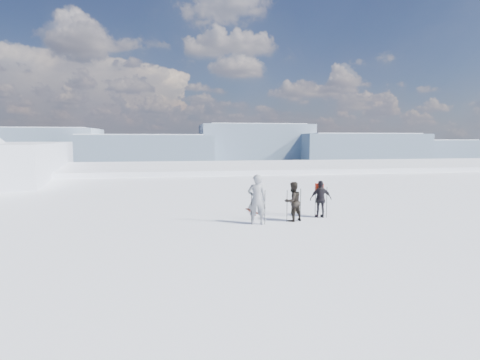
# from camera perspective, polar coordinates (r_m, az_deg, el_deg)

# --- Properties ---
(lake_basin) EXTENTS (820.00, 820.00, 71.62)m
(lake_basin) POSITION_cam_1_polar(r_m,az_deg,el_deg) (43.02, -3.66, -7.03)
(lake_basin) COLOR white
(lake_basin) RESTS_ON ground
(far_mountain_range) EXTENTS (770.00, 110.00, 53.00)m
(far_mountain_range) POSITION_cam_1_polar(r_m,az_deg,el_deg) (467.78, -5.86, 4.90)
(far_mountain_range) COLOR slate
(far_mountain_range) RESTS_ON ground
(skier_grey) EXTENTS (0.80, 0.59, 1.99)m
(skier_grey) POSITION_cam_1_polar(r_m,az_deg,el_deg) (14.79, 2.57, -2.97)
(skier_grey) COLOR gray
(skier_grey) RESTS_ON ground
(skier_dark) EXTENTS (0.96, 0.86, 1.63)m
(skier_dark) POSITION_cam_1_polar(r_m,az_deg,el_deg) (15.51, 8.04, -3.27)
(skier_dark) COLOR black
(skier_dark) RESTS_ON ground
(skier_pack) EXTENTS (0.97, 0.48, 1.60)m
(skier_pack) POSITION_cam_1_polar(r_m,az_deg,el_deg) (16.45, 12.20, -2.85)
(skier_pack) COLOR black
(skier_pack) RESTS_ON ground
(backpack) EXTENTS (0.36, 0.22, 0.44)m
(backpack) POSITION_cam_1_polar(r_m,az_deg,el_deg) (16.56, 12.03, 0.77)
(backpack) COLOR red
(backpack) RESTS_ON skier_pack
(ski_poles) EXTENTS (3.48, 0.87, 1.37)m
(ski_poles) POSITION_cam_1_polar(r_m,az_deg,el_deg) (15.52, 7.93, -3.81)
(ski_poles) COLOR black
(ski_poles) RESTS_ON ground
(skis_loose) EXTENTS (0.49, 1.70, 0.03)m
(skis_loose) POSITION_cam_1_polar(r_m,az_deg,el_deg) (17.38, 1.91, -4.86)
(skis_loose) COLOR black
(skis_loose) RESTS_ON ground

